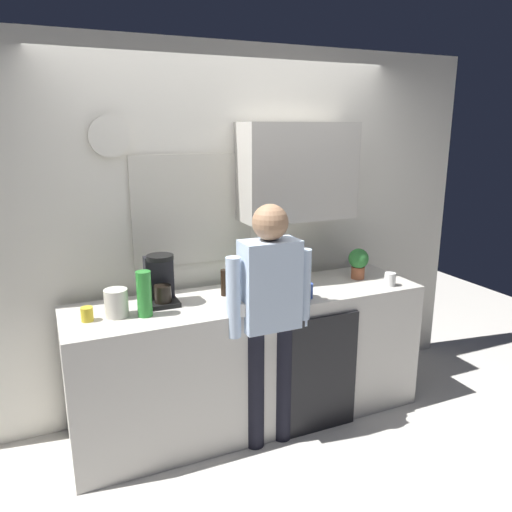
{
  "coord_description": "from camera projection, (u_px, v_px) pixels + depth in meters",
  "views": [
    {
      "loc": [
        -1.25,
        -2.62,
        2.04
      ],
      "look_at": [
        0.02,
        0.25,
        1.22
      ],
      "focal_mm": 34.77,
      "sensor_mm": 36.0,
      "label": 1
    }
  ],
  "objects": [
    {
      "name": "potted_plant",
      "position": [
        358.0,
        261.0,
        3.7
      ],
      "size": [
        0.15,
        0.15,
        0.23
      ],
      "color": "#9E5638",
      "rests_on": "kitchen_counter"
    },
    {
      "name": "ground_plane",
      "position": [
        269.0,
        441.0,
        3.32
      ],
      "size": [
        8.0,
        8.0,
        0.0
      ],
      "primitive_type": "plane",
      "color": "silver"
    },
    {
      "name": "kitchen_counter",
      "position": [
        251.0,
        359.0,
        3.47
      ],
      "size": [
        2.44,
        0.64,
        0.93
      ],
      "primitive_type": "cube",
      "color": "beige",
      "rests_on": "ground_plane"
    },
    {
      "name": "dishwasher_panel",
      "position": [
        320.0,
        375.0,
        3.33
      ],
      "size": [
        0.56,
        0.02,
        0.84
      ],
      "primitive_type": "cube",
      "color": "black",
      "rests_on": "ground_plane"
    },
    {
      "name": "person_at_sink",
      "position": [
        270.0,
        308.0,
        3.08
      ],
      "size": [
        0.57,
        0.22,
        1.6
      ],
      "rotation": [
        0.0,
        0.0,
        -0.13
      ],
      "color": "black",
      "rests_on": "ground_plane"
    },
    {
      "name": "cup_blue_mug",
      "position": [
        307.0,
        291.0,
        3.3
      ],
      "size": [
        0.08,
        0.08,
        0.1
      ],
      "primitive_type": "cylinder",
      "color": "#3351B2",
      "rests_on": "kitchen_counter"
    },
    {
      "name": "coffee_maker",
      "position": [
        160.0,
        282.0,
        3.17
      ],
      "size": [
        0.2,
        0.2,
        0.33
      ],
      "color": "black",
      "rests_on": "kitchen_counter"
    },
    {
      "name": "bottle_green_wine",
      "position": [
        254.0,
        270.0,
        3.43
      ],
      "size": [
        0.07,
        0.07,
        0.3
      ],
      "primitive_type": "cylinder",
      "color": "#195923",
      "rests_on": "kitchen_counter"
    },
    {
      "name": "bottle_clear_soda",
      "position": [
        144.0,
        294.0,
        2.96
      ],
      "size": [
        0.09,
        0.09,
        0.28
      ],
      "primitive_type": "cylinder",
      "color": "#2D8C33",
      "rests_on": "kitchen_counter"
    },
    {
      "name": "cup_yellow_cup",
      "position": [
        87.0,
        314.0,
        2.9
      ],
      "size": [
        0.07,
        0.07,
        0.09
      ],
      "primitive_type": "cylinder",
      "color": "yellow",
      "rests_on": "kitchen_counter"
    },
    {
      "name": "storage_canister",
      "position": [
        116.0,
        303.0,
        2.97
      ],
      "size": [
        0.14,
        0.14,
        0.17
      ],
      "primitive_type": "cylinder",
      "color": "silver",
      "rests_on": "kitchen_counter"
    },
    {
      "name": "dish_soap",
      "position": [
        296.0,
        275.0,
        3.55
      ],
      "size": [
        0.06,
        0.06,
        0.18
      ],
      "color": "yellow",
      "rests_on": "kitchen_counter"
    },
    {
      "name": "back_wall_assembly",
      "position": [
        236.0,
        222.0,
        3.62
      ],
      "size": [
        4.04,
        0.42,
        2.6
      ],
      "color": "silver",
      "rests_on": "ground_plane"
    },
    {
      "name": "bottle_dark_sauce",
      "position": [
        225.0,
        283.0,
        3.34
      ],
      "size": [
        0.06,
        0.06,
        0.18
      ],
      "primitive_type": "cylinder",
      "color": "black",
      "rests_on": "kitchen_counter"
    },
    {
      "name": "cup_white_mug",
      "position": [
        390.0,
        279.0,
        3.55
      ],
      "size": [
        0.08,
        0.08,
        0.1
      ],
      "primitive_type": "cylinder",
      "color": "white",
      "rests_on": "kitchen_counter"
    },
    {
      "name": "mixing_bowl",
      "position": [
        242.0,
        304.0,
        3.07
      ],
      "size": [
        0.22,
        0.22,
        0.08
      ],
      "primitive_type": "cylinder",
      "color": "white",
      "rests_on": "kitchen_counter"
    }
  ]
}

